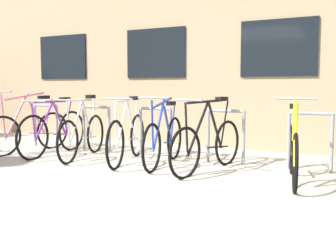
# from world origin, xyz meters

# --- Properties ---
(ground_plane) EXTENTS (42.00, 42.00, 0.00)m
(ground_plane) POSITION_xyz_m (0.00, 0.00, 0.00)
(ground_plane) COLOR #B2ADA0
(storefront_building) EXTENTS (28.00, 7.75, 5.91)m
(storefront_building) POSITION_xyz_m (0.00, 7.05, 2.95)
(storefront_building) COLOR tan
(storefront_building) RESTS_ON ground
(bike_rack) EXTENTS (6.61, 0.05, 0.82)m
(bike_rack) POSITION_xyz_m (0.07, 1.90, 0.50)
(bike_rack) COLOR gray
(bike_rack) RESTS_ON ground
(bicycle_black) EXTENTS (0.53, 1.72, 1.03)m
(bicycle_black) POSITION_xyz_m (0.61, 1.31, 0.38)
(bicycle_black) COLOR black
(bicycle_black) RESTS_ON ground
(bicycle_blue) EXTENTS (0.44, 1.70, 1.04)m
(bicycle_blue) POSITION_xyz_m (-0.12, 1.41, 0.38)
(bicycle_blue) COLOR black
(bicycle_blue) RESTS_ON ground
(bicycle_yellow) EXTENTS (0.44, 1.62, 1.06)m
(bicycle_yellow) POSITION_xyz_m (1.75, 1.21, 0.37)
(bicycle_yellow) COLOR black
(bicycle_yellow) RESTS_ON ground
(bicycle_purple) EXTENTS (0.44, 1.74, 0.99)m
(bicycle_purple) POSITION_xyz_m (-2.19, 1.32, 0.39)
(bicycle_purple) COLOR black
(bicycle_purple) RESTS_ON ground
(bicycle_pink) EXTENTS (0.45, 1.70, 1.11)m
(bicycle_pink) POSITION_xyz_m (-2.76, 1.32, 0.39)
(bicycle_pink) COLOR black
(bicycle_pink) RESTS_ON ground
(bicycle_silver) EXTENTS (0.54, 1.67, 1.04)m
(bicycle_silver) POSITION_xyz_m (-1.58, 1.34, 0.38)
(bicycle_silver) COLOR black
(bicycle_silver) RESTS_ON ground
(bicycle_white) EXTENTS (0.57, 1.74, 1.02)m
(bicycle_white) POSITION_xyz_m (-0.73, 1.36, 0.39)
(bicycle_white) COLOR black
(bicycle_white) RESTS_ON ground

